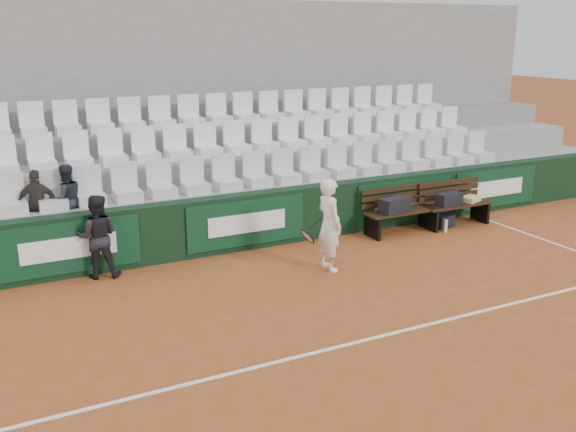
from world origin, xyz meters
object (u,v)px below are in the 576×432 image
at_px(bench_left, 401,222).
at_px(ball_kid, 97,236).
at_px(sports_bag_left, 395,205).
at_px(spectator_b, 35,176).
at_px(spectator_c, 64,172).
at_px(bench_right, 455,214).
at_px(water_bottle_far, 446,226).
at_px(sports_bag_right, 449,199).
at_px(water_bottle_near, 331,237).
at_px(sports_bag_ground, 443,221).
at_px(tennis_player, 329,225).

relative_size(bench_left, ball_kid, 1.12).
bearing_deg(sports_bag_left, spectator_b, 170.32).
distance_m(sports_bag_left, spectator_c, 5.93).
bearing_deg(sports_bag_left, ball_kid, 176.95).
xyz_separation_m(bench_right, water_bottle_far, (-0.48, -0.29, -0.10)).
distance_m(bench_left, sports_bag_left, 0.41).
bearing_deg(sports_bag_left, spectator_c, 169.59).
height_order(sports_bag_right, water_bottle_far, sports_bag_right).
relative_size(water_bottle_far, spectator_c, 0.22).
bearing_deg(sports_bag_left, water_bottle_far, -18.64).
bearing_deg(water_bottle_far, bench_left, 156.34).
bearing_deg(water_bottle_near, sports_bag_ground, -2.55).
distance_m(ball_kid, spectator_b, 1.39).
bearing_deg(sports_bag_ground, spectator_c, 170.81).
xyz_separation_m(sports_bag_right, tennis_player, (-3.30, -0.96, 0.19)).
relative_size(sports_bag_ground, spectator_b, 0.37).
bearing_deg(spectator_c, tennis_player, 140.28).
distance_m(bench_right, spectator_c, 7.43).
xyz_separation_m(water_bottle_far, spectator_b, (-7.19, 1.39, 1.43)).
bearing_deg(spectator_b, ball_kid, 149.49).
relative_size(bench_right, spectator_b, 1.35).
bearing_deg(ball_kid, water_bottle_near, -167.91).
height_order(bench_left, sports_bag_right, sports_bag_right).
distance_m(bench_left, ball_kid, 5.65).
height_order(sports_bag_right, sports_bag_ground, sports_bag_right).
height_order(bench_left, bench_right, same).
xyz_separation_m(bench_left, bench_right, (1.29, -0.07, 0.00)).
bearing_deg(bench_left, sports_bag_ground, -4.93).
xyz_separation_m(sports_bag_right, sports_bag_ground, (-0.09, 0.01, -0.45)).
height_order(bench_left, spectator_c, spectator_c).
distance_m(ball_kid, spectator_c, 1.23).
bearing_deg(tennis_player, spectator_b, 153.22).
relative_size(sports_bag_left, ball_kid, 0.49).
relative_size(bench_left, tennis_player, 0.99).
relative_size(water_bottle_near, spectator_c, 0.23).
distance_m(sports_bag_right, tennis_player, 3.44).
distance_m(sports_bag_right, spectator_c, 7.17).
relative_size(sports_bag_right, water_bottle_far, 2.09).
height_order(tennis_player, ball_kid, tennis_player).
bearing_deg(spectator_c, water_bottle_far, 158.08).
xyz_separation_m(sports_bag_left, ball_kid, (-5.45, 0.29, 0.08)).
bearing_deg(water_bottle_near, sports_bag_right, -2.77).
distance_m(sports_bag_ground, water_bottle_near, 2.53).
distance_m(bench_right, sports_bag_right, 0.41).
relative_size(sports_bag_ground, water_bottle_near, 1.58).
distance_m(sports_bag_right, water_bottle_near, 2.66).
bearing_deg(bench_right, spectator_c, 171.31).
height_order(bench_left, water_bottle_far, bench_left).
bearing_deg(sports_bag_right, sports_bag_ground, 171.48).
relative_size(water_bottle_far, ball_kid, 0.19).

